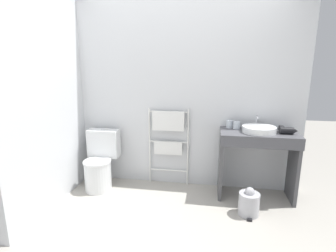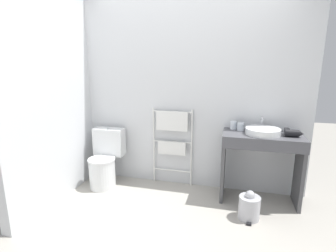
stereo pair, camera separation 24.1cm
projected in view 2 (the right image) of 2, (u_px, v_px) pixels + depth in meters
The scene contains 12 objects.
ground_plane at pixel (160, 241), 2.47m from camera, with size 12.00×12.00×0.00m, color #A8A399.
wall_back at pixel (188, 93), 3.42m from camera, with size 3.04×0.12×2.52m, color silver.
wall_side at pixel (57, 96), 3.13m from camera, with size 0.12×1.89×2.52m, color silver.
toilet at pixel (105, 161), 3.56m from camera, with size 0.42×0.51×0.77m.
towel_radiator at pixel (172, 135), 3.49m from camera, with size 0.55×0.06×1.06m.
vanity_counter at pixel (261, 157), 3.07m from camera, with size 0.90×0.46×0.84m.
sink_basin at pixel (263, 131), 2.99m from camera, with size 0.39×0.39×0.07m.
faucet at pixel (262, 122), 3.17m from camera, with size 0.02×0.10×0.16m.
cup_near_wall at pixel (233, 125), 3.24m from camera, with size 0.08×0.08×0.10m.
cup_near_edge at pixel (241, 127), 3.17m from camera, with size 0.08×0.08×0.09m.
hair_dryer at pixel (292, 133), 2.91m from camera, with size 0.19×0.18×0.08m.
trash_bin at pixel (249, 207), 2.80m from camera, with size 0.23×0.26×0.32m.
Camera 2 is at (0.61, -2.06, 1.63)m, focal length 28.00 mm.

